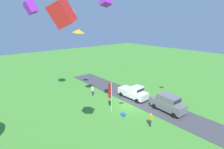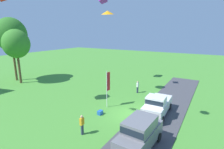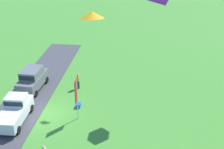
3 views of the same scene
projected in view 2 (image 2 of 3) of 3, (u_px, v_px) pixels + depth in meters
name	position (u px, v px, depth m)	size (l,w,h in m)	color
ground_plane	(129.00, 115.00, 17.89)	(120.00, 120.00, 0.00)	#478E33
pavement_strip	(156.00, 122.00, 16.51)	(36.00, 4.40, 0.06)	#424247
car_suv_far_end	(140.00, 132.00, 12.46)	(4.69, 2.24, 2.28)	slate
car_pickup_by_flagpole	(157.00, 105.00, 17.66)	(5.05, 2.16, 2.14)	white
person_watching_sky	(82.00, 125.00, 14.31)	(0.36, 0.24, 1.71)	#2D334C
person_on_lawn	(138.00, 87.00, 24.25)	(0.36, 0.24, 1.71)	#2D334C
tree_lone_near	(16.00, 44.00, 27.68)	(4.15, 4.15, 8.76)	brown
tree_center_back	(11.00, 35.00, 29.00)	(5.05, 5.05, 10.66)	brown
flag_banner	(108.00, 84.00, 19.38)	(0.71, 0.08, 4.19)	silver
cooler_box	(100.00, 113.00, 17.99)	(0.56, 0.40, 0.40)	blue
kite_delta_low_drifter	(108.00, 13.00, 21.61)	(1.58, 1.58, 0.44)	orange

